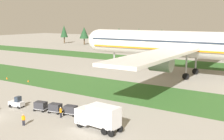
% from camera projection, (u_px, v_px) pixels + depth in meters
% --- Properties ---
extents(grass_strip_near, '(320.00, 16.37, 0.01)m').
position_uv_depth(grass_strip_near, '(95.00, 86.00, 67.27)').
color(grass_strip_near, '#336028').
rests_on(grass_strip_near, ground).
extents(grass_strip_far, '(320.00, 16.37, 0.01)m').
position_uv_depth(grass_strip_far, '(170.00, 62.00, 103.86)').
color(grass_strip_far, '#336028').
rests_on(grass_strip_far, ground).
extents(airliner, '(61.03, 75.25, 23.92)m').
position_uv_depth(airliner, '(183.00, 44.00, 77.26)').
color(airliner, silver).
rests_on(airliner, ground).
extents(baggage_tug, '(2.80, 1.78, 1.97)m').
position_uv_depth(baggage_tug, '(17.00, 103.00, 50.70)').
color(baggage_tug, silver).
rests_on(baggage_tug, ground).
extents(cargo_dolly_lead, '(2.45, 1.90, 1.55)m').
position_uv_depth(cargo_dolly_lead, '(41.00, 105.00, 48.79)').
color(cargo_dolly_lead, '#A3A3A8').
rests_on(cargo_dolly_lead, ground).
extents(cargo_dolly_second, '(2.45, 1.90, 1.55)m').
position_uv_depth(cargo_dolly_second, '(55.00, 107.00, 47.70)').
color(cargo_dolly_second, '#A3A3A8').
rests_on(cargo_dolly_second, ground).
extents(cargo_dolly_third, '(2.45, 1.90, 1.55)m').
position_uv_depth(cargo_dolly_third, '(71.00, 109.00, 46.60)').
color(cargo_dolly_third, '#A3A3A8').
rests_on(cargo_dolly_third, ground).
extents(cargo_dolly_fourth, '(2.45, 1.90, 1.55)m').
position_uv_depth(cargo_dolly_fourth, '(87.00, 112.00, 45.51)').
color(cargo_dolly_fourth, '#A3A3A8').
rests_on(cargo_dolly_fourth, ground).
extents(catering_truck, '(7.08, 2.70, 3.58)m').
position_uv_depth(catering_truck, '(98.00, 116.00, 40.32)').
color(catering_truck, silver).
rests_on(catering_truck, ground).
extents(ground_crew_marshaller, '(0.36, 0.55, 1.74)m').
position_uv_depth(ground_crew_marshaller, '(61.00, 112.00, 45.36)').
color(ground_crew_marshaller, black).
rests_on(ground_crew_marshaller, ground).
extents(ground_crew_loader, '(0.51, 0.36, 1.74)m').
position_uv_depth(ground_crew_loader, '(23.00, 119.00, 42.00)').
color(ground_crew_loader, black).
rests_on(ground_crew_loader, ground).
extents(taxiway_marker_0, '(0.44, 0.44, 0.49)m').
position_uv_depth(taxiway_marker_0, '(28.00, 81.00, 71.34)').
color(taxiway_marker_0, orange).
rests_on(taxiway_marker_0, ground).
extents(taxiway_marker_1, '(0.44, 0.44, 0.62)m').
position_uv_depth(taxiway_marker_1, '(7.00, 78.00, 74.47)').
color(taxiway_marker_1, orange).
rests_on(taxiway_marker_1, ground).
extents(distant_tree_line, '(176.40, 9.80, 12.13)m').
position_uv_depth(distant_tree_line, '(206.00, 38.00, 131.98)').
color(distant_tree_line, '#4C3823').
rests_on(distant_tree_line, ground).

